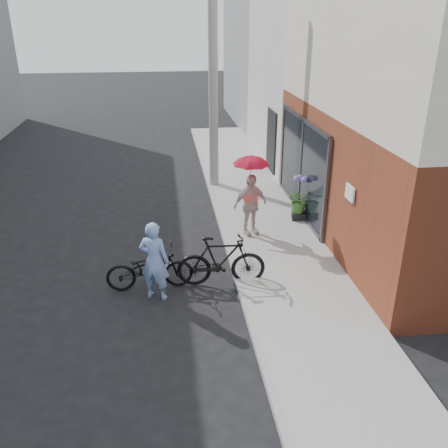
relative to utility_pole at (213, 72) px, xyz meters
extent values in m
plane|color=black|center=(-1.10, -6.00, -3.50)|extent=(80.00, 80.00, 0.00)
cube|color=#989792|center=(1.00, -4.00, -3.44)|extent=(2.20, 24.00, 0.12)
cube|color=#9E9E99|center=(-0.16, -4.00, -3.44)|extent=(0.12, 24.00, 0.12)
cube|color=black|center=(2.06, -2.50, -2.14)|extent=(0.06, 3.80, 2.40)
cube|color=white|center=(2.06, -5.80, -1.68)|extent=(0.04, 0.40, 0.30)
cube|color=silver|center=(6.10, 3.00, 0.00)|extent=(8.00, 6.00, 7.00)
cube|color=gray|center=(6.10, 10.00, 0.00)|extent=(8.00, 8.00, 7.00)
cylinder|color=#9E9E99|center=(0.00, 0.00, 0.00)|extent=(0.28, 0.28, 7.00)
imported|color=#7E9DE0|center=(-1.80, -6.22, -2.71)|extent=(0.68, 0.57, 1.59)
imported|color=black|center=(-1.92, -5.86, -3.05)|extent=(1.73, 0.67, 0.90)
imported|color=black|center=(-0.50, -5.89, -2.97)|extent=(1.80, 0.59, 1.07)
imported|color=beige|center=(0.45, -3.83, -2.62)|extent=(0.96, 0.66, 1.51)
imported|color=red|center=(0.45, -3.83, -1.51)|extent=(0.82, 0.82, 0.72)
cube|color=black|center=(1.88, -3.08, -3.29)|extent=(0.41, 0.41, 0.18)
imported|color=#42732E|center=(1.88, -3.08, -2.88)|extent=(0.58, 0.50, 0.65)
camera|label=1|loc=(-1.51, -14.15, 1.52)|focal=38.00mm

